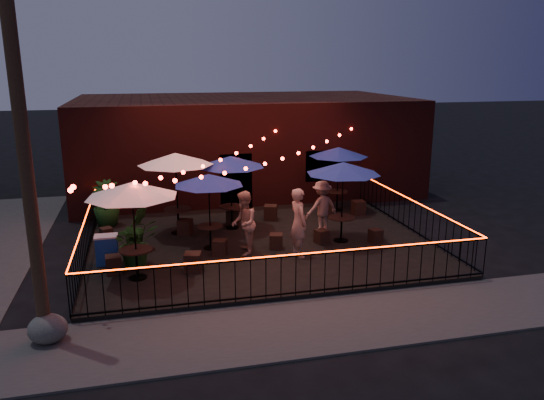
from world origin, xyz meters
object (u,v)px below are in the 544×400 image
at_px(cooler, 107,249).
at_px(boulder, 48,329).
at_px(cafe_table_4, 343,169).
at_px(cafe_table_5, 339,153).
at_px(cafe_table_3, 231,162).
at_px(cafe_table_0, 132,191).
at_px(utility_pole, 23,145).
at_px(cafe_table_1, 175,160).
at_px(cafe_table_2, 209,181).

relative_size(cooler, boulder, 0.97).
bearing_deg(cooler, cafe_table_4, 2.24).
bearing_deg(cafe_table_5, cafe_table_3, -163.21).
bearing_deg(cafe_table_0, boulder, -123.19).
relative_size(utility_pole, boulder, 9.62).
distance_m(cafe_table_1, boulder, 7.17).
bearing_deg(cafe_table_0, cafe_table_3, 50.00).
height_order(cafe_table_1, cafe_table_3, cafe_table_1).
bearing_deg(cafe_table_2, cooler, -168.70).
xyz_separation_m(cafe_table_1, cafe_table_5, (5.89, 1.36, -0.22)).
xyz_separation_m(cafe_table_2, cooler, (-2.88, -0.57, -1.63)).
xyz_separation_m(cafe_table_1, cafe_table_4, (4.79, -1.97, -0.13)).
bearing_deg(cafe_table_3, utility_pole, -128.04).
bearing_deg(cooler, boulder, -103.89).
bearing_deg(cafe_table_2, cafe_table_4, -3.93).
distance_m(cafe_table_1, cafe_table_3, 1.76).
xyz_separation_m(cafe_table_2, boulder, (-3.81, -4.43, -1.87)).
bearing_deg(cafe_table_0, cafe_table_2, 40.71).
relative_size(cafe_table_3, boulder, 3.33).
height_order(utility_pole, cafe_table_1, utility_pole).
height_order(cafe_table_0, cafe_table_2, cafe_table_0).
relative_size(cafe_table_1, boulder, 3.13).
relative_size(utility_pole, cooler, 9.89).
relative_size(cafe_table_0, cooler, 3.44).
height_order(utility_pole, cafe_table_3, utility_pole).
bearing_deg(cafe_table_5, cafe_table_1, -166.97).
relative_size(cafe_table_0, cafe_table_2, 1.08).
height_order(cafe_table_3, cooler, cafe_table_3).
relative_size(cafe_table_0, cafe_table_1, 1.07).
bearing_deg(cafe_table_0, cafe_table_5, 34.11).
distance_m(cafe_table_5, boulder, 11.79).
height_order(utility_pole, cafe_table_2, utility_pole).
height_order(cafe_table_3, cafe_table_4, cafe_table_4).
distance_m(utility_pole, cafe_table_5, 11.74).
relative_size(cafe_table_0, boulder, 3.35).
height_order(utility_pole, boulder, utility_pole).
distance_m(cafe_table_0, cafe_table_3, 4.70).
relative_size(cafe_table_4, boulder, 3.21).
bearing_deg(boulder, cafe_table_2, 49.31).
bearing_deg(cooler, cafe_table_1, 47.43).
xyz_separation_m(cafe_table_4, cafe_table_5, (1.10, 3.33, -0.09)).
height_order(cafe_table_4, boulder, cafe_table_4).
bearing_deg(utility_pole, cafe_table_3, 51.96).
xyz_separation_m(utility_pole, cafe_table_5, (8.95, 7.40, -1.70)).
height_order(utility_pole, cafe_table_5, utility_pole).
bearing_deg(cafe_table_3, cafe_table_2, -117.40).
xyz_separation_m(cafe_table_5, cooler, (-7.95, -3.63, -1.74)).
bearing_deg(cafe_table_2, boulder, -130.69).
bearing_deg(cafe_table_1, boulder, -116.07).
distance_m(cafe_table_2, boulder, 6.14).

